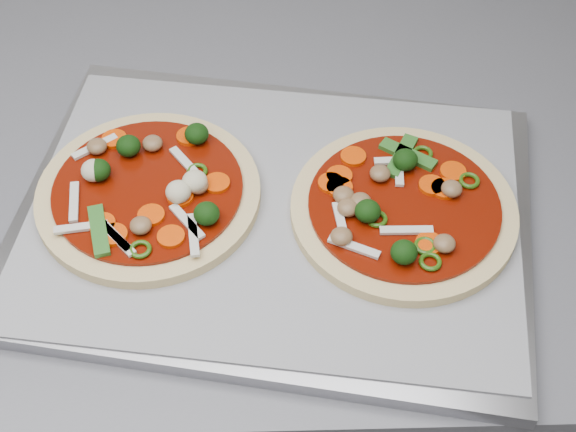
{
  "coord_description": "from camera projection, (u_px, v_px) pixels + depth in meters",
  "views": [
    {
      "loc": [
        0.68,
        0.72,
        1.5
      ],
      "look_at": [
        0.69,
        1.2,
        0.93
      ],
      "focal_mm": 50.0,
      "sensor_mm": 36.0,
      "label": 1
    }
  ],
  "objects": [
    {
      "name": "baking_tray",
      "position": [
        274.0,
        216.0,
        0.77
      ],
      "size": [
        0.54,
        0.44,
        0.02
      ],
      "primitive_type": "cube",
      "rotation": [
        0.0,
        0.0,
        -0.19
      ],
      "color": "gray",
      "rests_on": "countertop"
    },
    {
      "name": "pizza_left",
      "position": [
        149.0,
        191.0,
        0.76
      ],
      "size": [
        0.28,
        0.28,
        0.04
      ],
      "rotation": [
        0.0,
        0.0,
        -0.37
      ],
      "color": "#DBC988",
      "rests_on": "parchment"
    },
    {
      "name": "pizza_right",
      "position": [
        402.0,
        208.0,
        0.75
      ],
      "size": [
        0.29,
        0.29,
        0.04
      ],
      "rotation": [
        0.0,
        0.0,
        -0.54
      ],
      "color": "#DBC988",
      "rests_on": "parchment"
    },
    {
      "name": "parchment",
      "position": [
        274.0,
        210.0,
        0.76
      ],
      "size": [
        0.5,
        0.4,
        0.0
      ],
      "primitive_type": "cube",
      "rotation": [
        0.0,
        0.0,
        -0.15
      ],
      "color": "#929298",
      "rests_on": "baking_tray"
    }
  ]
}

